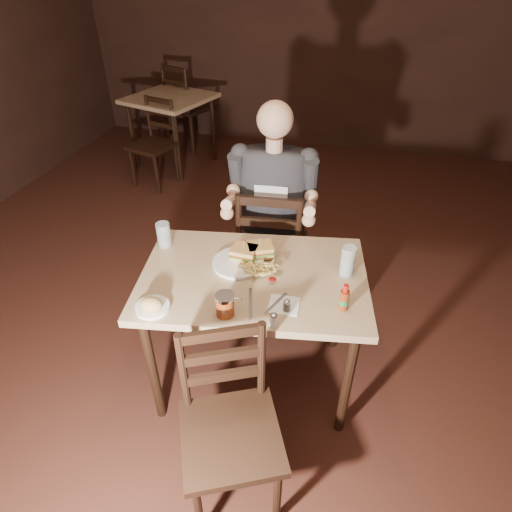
% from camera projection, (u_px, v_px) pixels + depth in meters
% --- Properties ---
extents(room_shell, '(7.00, 7.00, 7.00)m').
position_uv_depth(room_shell, '(272.00, 131.00, 1.94)').
color(room_shell, black).
rests_on(room_shell, ground).
extents(main_table, '(1.21, 0.90, 0.77)m').
position_uv_depth(main_table, '(254.00, 289.00, 2.15)').
color(main_table, tan).
rests_on(main_table, ground).
extents(bg_table, '(1.00, 1.00, 0.77)m').
position_uv_depth(bg_table, '(170.00, 105.00, 4.65)').
color(bg_table, tan).
rests_on(bg_table, ground).
extents(chair_far, '(0.47, 0.51, 0.95)m').
position_uv_depth(chair_far, '(272.00, 247.00, 2.81)').
color(chair_far, black).
rests_on(chair_far, ground).
extents(chair_near, '(0.56, 0.57, 0.88)m').
position_uv_depth(chair_near, '(231.00, 436.00, 1.76)').
color(chair_near, black).
rests_on(chair_near, ground).
extents(bg_chair_far, '(0.63, 0.65, 1.00)m').
position_uv_depth(bg_chair_far, '(190.00, 107.00, 5.19)').
color(bg_chair_far, black).
rests_on(bg_chair_far, ground).
extents(bg_chair_near, '(0.50, 0.53, 0.86)m').
position_uv_depth(bg_chair_near, '(152.00, 145.00, 4.36)').
color(bg_chair_near, black).
rests_on(bg_chair_near, ground).
extents(diner, '(0.57, 0.46, 0.93)m').
position_uv_depth(diner, '(273.00, 184.00, 2.49)').
color(diner, '#2B2B30').
rests_on(diner, chair_far).
extents(dinner_plate, '(0.29, 0.29, 0.01)m').
position_uv_depth(dinner_plate, '(238.00, 264.00, 2.16)').
color(dinner_plate, white).
rests_on(dinner_plate, main_table).
extents(sandwich_left, '(0.13, 0.11, 0.11)m').
position_uv_depth(sandwich_left, '(244.00, 249.00, 2.16)').
color(sandwich_left, '#DEB160').
rests_on(sandwich_left, dinner_plate).
extents(sandwich_right, '(0.16, 0.15, 0.11)m').
position_uv_depth(sandwich_right, '(260.00, 246.00, 2.18)').
color(sandwich_right, '#DEB160').
rests_on(sandwich_right, dinner_plate).
extents(fries_pile, '(0.28, 0.21, 0.04)m').
position_uv_depth(fries_pile, '(255.00, 267.00, 2.10)').
color(fries_pile, '#F5D772').
rests_on(fries_pile, dinner_plate).
extents(ketchup_dollop, '(0.04, 0.04, 0.01)m').
position_uv_depth(ketchup_dollop, '(272.00, 279.00, 2.04)').
color(ketchup_dollop, maroon).
rests_on(ketchup_dollop, dinner_plate).
extents(glass_left, '(0.08, 0.08, 0.14)m').
position_uv_depth(glass_left, '(164.00, 235.00, 2.27)').
color(glass_left, silver).
rests_on(glass_left, main_table).
extents(glass_right, '(0.08, 0.08, 0.16)m').
position_uv_depth(glass_right, '(348.00, 261.00, 2.06)').
color(glass_right, silver).
rests_on(glass_right, main_table).
extents(hot_sauce, '(0.05, 0.05, 0.14)m').
position_uv_depth(hot_sauce, '(345.00, 297.00, 1.86)').
color(hot_sauce, maroon).
rests_on(hot_sauce, main_table).
extents(salt_shaker, '(0.04, 0.04, 0.06)m').
position_uv_depth(salt_shaker, '(274.00, 320.00, 1.80)').
color(salt_shaker, white).
rests_on(salt_shaker, main_table).
extents(pepper_shaker, '(0.04, 0.04, 0.06)m').
position_uv_depth(pepper_shaker, '(287.00, 306.00, 1.88)').
color(pepper_shaker, '#38332D').
rests_on(pepper_shaker, main_table).
extents(syrup_dispenser, '(0.10, 0.10, 0.11)m').
position_uv_depth(syrup_dispenser, '(225.00, 305.00, 1.84)').
color(syrup_dispenser, maroon).
rests_on(syrup_dispenser, main_table).
extents(napkin, '(0.14, 0.13, 0.00)m').
position_uv_depth(napkin, '(284.00, 305.00, 1.92)').
color(napkin, white).
rests_on(napkin, main_table).
extents(knife, '(0.07, 0.21, 0.00)m').
position_uv_depth(knife, '(250.00, 303.00, 1.93)').
color(knife, silver).
rests_on(knife, napkin).
extents(fork, '(0.08, 0.16, 0.01)m').
position_uv_depth(fork, '(276.00, 303.00, 1.93)').
color(fork, silver).
rests_on(fork, napkin).
extents(side_plate, '(0.17, 0.17, 0.01)m').
position_uv_depth(side_plate, '(153.00, 308.00, 1.90)').
color(side_plate, white).
rests_on(side_plate, main_table).
extents(bread_roll, '(0.11, 0.10, 0.06)m').
position_uv_depth(bread_roll, '(151.00, 304.00, 1.86)').
color(bread_roll, tan).
rests_on(bread_roll, side_plate).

